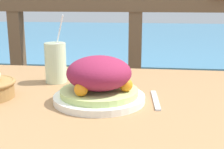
% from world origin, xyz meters
% --- Properties ---
extents(patio_table, '(1.28, 0.86, 0.72)m').
position_xyz_m(patio_table, '(0.00, 0.00, 0.64)').
color(patio_table, '#997047').
rests_on(patio_table, ground_plane).
extents(railing_fence, '(2.80, 0.08, 1.04)m').
position_xyz_m(railing_fence, '(0.00, 0.79, 0.72)').
color(railing_fence, brown).
rests_on(railing_fence, ground_plane).
extents(sea_backdrop, '(12.00, 4.00, 0.54)m').
position_xyz_m(sea_backdrop, '(0.00, 3.29, 0.27)').
color(sea_backdrop, teal).
rests_on(sea_backdrop, ground_plane).
extents(salad_plate, '(0.28, 0.28, 0.14)m').
position_xyz_m(salad_plate, '(-0.07, -0.03, 0.78)').
color(salad_plate, white).
rests_on(salad_plate, patio_table).
extents(drink_glass, '(0.08, 0.08, 0.25)m').
position_xyz_m(drink_glass, '(-0.26, 0.17, 0.80)').
color(drink_glass, beige).
rests_on(drink_glass, patio_table).
extents(fork, '(0.03, 0.18, 0.00)m').
position_xyz_m(fork, '(0.10, -0.01, 0.73)').
color(fork, silver).
rests_on(fork, patio_table).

